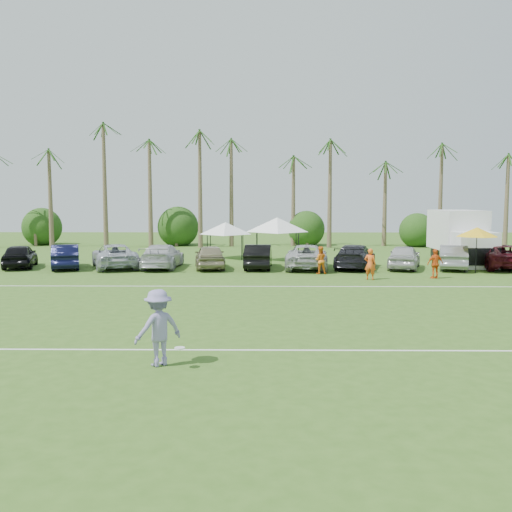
{
  "coord_description": "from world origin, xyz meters",
  "views": [
    {
      "loc": [
        1.94,
        -14.04,
        4.35
      ],
      "look_at": [
        1.61,
        13.25,
        1.6
      ],
      "focal_mm": 40.0,
      "sensor_mm": 36.0,
      "label": 1
    }
  ],
  "objects": [
    {
      "name": "parked_car_8",
      "position": [
        10.72,
        21.27,
        0.75
      ],
      "size": [
        3.09,
        4.77,
        1.51
      ],
      "primitive_type": "imported",
      "rotation": [
        0.0,
        0.0,
        2.82
      ],
      "color": "#B9B9B9",
      "rests_on": "ground"
    },
    {
      "name": "palm_tree_0",
      "position": [
        -22.0,
        38.0,
        7.48
      ],
      "size": [
        2.4,
        2.4,
        8.9
      ],
      "color": "brown",
      "rests_on": "ground"
    },
    {
      "name": "palm_tree_6",
      "position": [
        4.0,
        38.0,
        9.21
      ],
      "size": [
        2.4,
        2.4,
        10.9
      ],
      "color": "brown",
      "rests_on": "ground"
    },
    {
      "name": "parked_car_7",
      "position": [
        7.7,
        21.48,
        0.75
      ],
      "size": [
        3.53,
        5.59,
        1.51
      ],
      "primitive_type": "imported",
      "rotation": [
        0.0,
        0.0,
        2.85
      ],
      "color": "black",
      "rests_on": "ground"
    },
    {
      "name": "bush_tree_2",
      "position": [
        6.0,
        39.0,
        1.8
      ],
      "size": [
        4.0,
        4.0,
        4.0
      ],
      "color": "brown",
      "rests_on": "ground"
    },
    {
      "name": "palm_tree_10",
      "position": [
        23.0,
        38.0,
        9.21
      ],
      "size": [
        2.4,
        2.4,
        10.9
      ],
      "color": "brown",
      "rests_on": "ground"
    },
    {
      "name": "frisbee_player",
      "position": [
        -0.78,
        0.49,
        1.0
      ],
      "size": [
        1.49,
        1.37,
        2.01
      ],
      "rotation": [
        0.0,
        0.0,
        3.78
      ],
      "color": "#877EB3",
      "rests_on": "ground"
    },
    {
      "name": "palm_tree_5",
      "position": [
        0.0,
        38.0,
        8.35
      ],
      "size": [
        2.4,
        2.4,
        9.9
      ],
      "color": "brown",
      "rests_on": "ground"
    },
    {
      "name": "sideline_player_c",
      "position": [
        11.36,
        16.98,
        0.81
      ],
      "size": [
        1.02,
        0.63,
        1.62
      ],
      "primitive_type": "imported",
      "rotation": [
        0.0,
        0.0,
        3.41
      ],
      "color": "orange",
      "rests_on": "ground"
    },
    {
      "name": "palm_tree_3",
      "position": [
        -8.0,
        38.0,
        10.06
      ],
      "size": [
        2.4,
        2.4,
        11.9
      ],
      "color": "brown",
      "rests_on": "ground"
    },
    {
      "name": "bush_tree_0",
      "position": [
        -19.0,
        39.0,
        1.8
      ],
      "size": [
        4.0,
        4.0,
        4.0
      ],
      "color": "brown",
      "rests_on": "ground"
    },
    {
      "name": "palm_tree_9",
      "position": [
        18.0,
        38.0,
        8.35
      ],
      "size": [
        2.4,
        2.4,
        9.9
      ],
      "color": "brown",
      "rests_on": "ground"
    },
    {
      "name": "canopy_tent_right",
      "position": [
        2.94,
        25.95,
        3.04
      ],
      "size": [
        4.38,
        4.38,
        3.55
      ],
      "color": "black",
      "rests_on": "ground"
    },
    {
      "name": "bush_tree_3",
      "position": [
        16.0,
        39.0,
        1.8
      ],
      "size": [
        4.0,
        4.0,
        4.0
      ],
      "color": "brown",
      "rests_on": "ground"
    },
    {
      "name": "bush_tree_1",
      "position": [
        -6.0,
        39.0,
        1.8
      ],
      "size": [
        4.0,
        4.0,
        4.0
      ],
      "color": "brown",
      "rests_on": "ground"
    },
    {
      "name": "parked_car_9",
      "position": [
        13.74,
        21.24,
        0.75
      ],
      "size": [
        2.82,
        4.85,
        1.51
      ],
      "primitive_type": "imported",
      "rotation": [
        0.0,
        0.0,
        2.86
      ],
      "color": "gray",
      "rests_on": "ground"
    },
    {
      "name": "sideline_player_b",
      "position": [
        5.25,
        18.8,
        0.8
      ],
      "size": [
        0.81,
        0.65,
        1.6
      ],
      "primitive_type": "imported",
      "rotation": [
        0.0,
        0.0,
        3.2
      ],
      "color": "orange",
      "rests_on": "ground"
    },
    {
      "name": "parked_car_6",
      "position": [
        4.68,
        21.36,
        0.75
      ],
      "size": [
        2.99,
        5.64,
        1.51
      ],
      "primitive_type": "imported",
      "rotation": [
        0.0,
        0.0,
        3.05
      ],
      "color": "#B0B1B2",
      "rests_on": "ground"
    },
    {
      "name": "parked_car_10",
      "position": [
        16.77,
        21.62,
        0.75
      ],
      "size": [
        3.06,
        5.66,
        1.51
      ],
      "primitive_type": "imported",
      "rotation": [
        0.0,
        0.0,
        3.04
      ],
      "color": "#480F17",
      "rests_on": "ground"
    },
    {
      "name": "palm_tree_2",
      "position": [
        -12.0,
        38.0,
        9.21
      ],
      "size": [
        2.4,
        2.4,
        10.9
      ],
      "color": "brown",
      "rests_on": "ground"
    },
    {
      "name": "palm_tree_7",
      "position": [
        8.0,
        38.0,
        10.06
      ],
      "size": [
        2.4,
        2.4,
        11.9
      ],
      "color": "brown",
      "rests_on": "ground"
    },
    {
      "name": "parked_car_2",
      "position": [
        -7.41,
        21.53,
        0.75
      ],
      "size": [
        4.23,
        5.96,
        1.51
      ],
      "primitive_type": "imported",
      "rotation": [
        0.0,
        0.0,
        3.5
      ],
      "color": "#ABAFBA",
      "rests_on": "ground"
    },
    {
      "name": "sideline_player_a",
      "position": [
        7.72,
        16.48,
        0.84
      ],
      "size": [
        0.72,
        0.59,
        1.69
      ],
      "primitive_type": "imported",
      "rotation": [
        0.0,
        0.0,
        2.79
      ],
      "color": "#F95E1B",
      "rests_on": "ground"
    },
    {
      "name": "field_lines",
      "position": [
        0.0,
        8.0,
        0.01
      ],
      "size": [
        80.0,
        12.1,
        0.01
      ],
      "color": "white",
      "rests_on": "ground"
    },
    {
      "name": "canopy_tent_left",
      "position": [
        -0.78,
        27.37,
        2.64
      ],
      "size": [
        3.81,
        3.81,
        3.09
      ],
      "color": "black",
      "rests_on": "ground"
    },
    {
      "name": "market_umbrella",
      "position": [
        14.44,
        19.3,
        2.42
      ],
      "size": [
        2.42,
        2.42,
        2.7
      ],
      "color": "black",
      "rests_on": "ground"
    },
    {
      "name": "parked_car_4",
      "position": [
        -1.36,
        21.25,
        0.75
      ],
      "size": [
        2.37,
        4.63,
        1.51
      ],
      "primitive_type": "imported",
      "rotation": [
        0.0,
        0.0,
        3.28
      ],
      "color": "gray",
      "rests_on": "ground"
    },
    {
      "name": "parked_car_3",
      "position": [
        -4.39,
        21.5,
        0.75
      ],
      "size": [
        2.24,
        5.25,
        1.51
      ],
      "primitive_type": "imported",
      "rotation": [
        0.0,
        0.0,
        3.12
      ],
      "color": "silver",
      "rests_on": "ground"
    },
    {
      "name": "box_truck",
      "position": [
        15.26,
        24.31,
        1.91
      ],
      "size": [
        2.73,
        6.92,
        3.57
      ],
      "rotation": [
        0.0,
        0.0,
        0.0
      ],
      "color": "white",
      "rests_on": "ground"
    },
    {
      "name": "parked_car_5",
      "position": [
        1.66,
        21.43,
        0.75
      ],
      "size": [
        1.78,
        4.64,
        1.51
      ],
      "primitive_type": "imported",
      "rotation": [
        0.0,
        0.0,
        3.1
      ],
      "color": "black",
      "rests_on": "ground"
    },
    {
      "name": "ground",
      "position": [
        0.0,
        0.0,
        0.0
      ],
      "size": [
        120.0,
        120.0,
        0.0
      ],
      "primitive_type": "plane",
      "color": "#365B1B",
      "rests_on": "ground"
    },
    {
      "name": "palm_tree_4",
      "position": [
        -4.0,
        38.0,
        7.48
      ],
      "size": [
        2.4,
        2.4,
        8.9
      ],
      "color": "brown",
      "rests_on": "ground"
    },
    {
      "name": "palm_tree_1",
      "position": [
        -17.0,
        38.0,
        8.35
      ],
      "size": [
        2.4,
        2.4,
        9.9
      ],
      "color": "brown",
      "rests_on": "ground"
    },
    {
      "name": "parked_car_1",
      "position": [
        -10.43,
        21.27,
        0.75
      ],
      "size": [
        2.97,
        4.85,
        1.51
      ],
      "primitive_type": "imported",
      "rotation": [
        0.0,
        0.0,
        3.47
      ],
      "color": "black",
      "rests_on": "ground"
    },
    {
      "name": "parked_car_0",
      "position": [
        -13.45,
        21.63,
        0.75
      ],
      "size": [
        2.86,
        4.74,
        1.51
      ],
      "primitive_type": "imported",
      "rotation": [
        0.0,
        0.0,
        3.4
      ],
      "color": "black",
      "rests_on": "ground"
    },
    {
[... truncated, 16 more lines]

